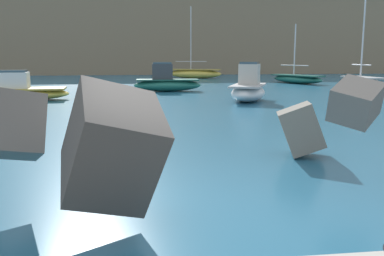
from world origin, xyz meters
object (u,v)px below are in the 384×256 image
(boat_near_left, at_px, (167,82))
(boat_mid_left, at_px, (21,91))
(boat_near_right, at_px, (195,73))
(boat_mid_centre, at_px, (248,89))
(boat_far_left, at_px, (297,79))
(boat_near_centre, at_px, (362,82))

(boat_near_left, height_order, boat_mid_left, boat_near_left)
(boat_near_right, distance_m, boat_mid_centre, 25.53)
(boat_near_left, bearing_deg, boat_far_left, 30.03)
(boat_far_left, bearing_deg, boat_near_left, -149.97)
(boat_near_centre, xyz_separation_m, boat_mid_left, (-23.74, -4.54, -0.05))
(boat_near_left, height_order, boat_mid_centre, boat_mid_centre)
(boat_near_right, distance_m, boat_far_left, 13.43)
(boat_near_left, bearing_deg, boat_near_right, 75.69)
(boat_mid_left, relative_size, boat_far_left, 0.87)
(boat_near_centre, distance_m, boat_near_right, 21.49)
(boat_far_left, bearing_deg, boat_near_right, 128.25)
(boat_near_left, distance_m, boat_near_right, 18.59)
(boat_far_left, bearing_deg, boat_mid_left, -149.42)
(boat_mid_centre, bearing_deg, boat_mid_left, 170.95)
(boat_mid_centre, relative_size, boat_far_left, 0.72)
(boat_near_left, height_order, boat_near_centre, boat_near_centre)
(boat_mid_centre, bearing_deg, boat_near_left, 119.00)
(boat_mid_left, bearing_deg, boat_near_right, 60.06)
(boat_near_right, height_order, boat_mid_centre, boat_near_right)
(boat_near_centre, height_order, boat_far_left, boat_near_centre)
(boat_near_right, height_order, boat_far_left, boat_near_right)
(boat_near_centre, relative_size, boat_mid_left, 1.56)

